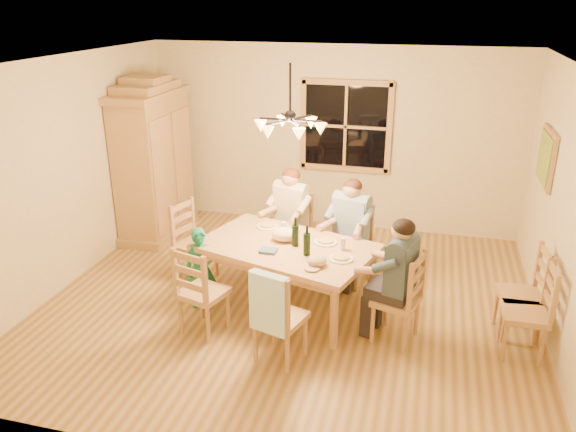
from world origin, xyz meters
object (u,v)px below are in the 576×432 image
(dining_table, at_px, (286,253))
(wine_bottle_b, at_px, (307,240))
(adult_plaid_man, at_px, (351,219))
(chair_spare_front, at_px, (522,327))
(chair_far_left, at_px, (291,245))
(armoire, at_px, (154,164))
(chair_end_right, at_px, (395,313))
(adult_woman, at_px, (291,206))
(chair_near_left, at_px, (204,305))
(chair_near_right, at_px, (280,331))
(adult_slate_man, at_px, (399,265))
(child, at_px, (201,269))
(chair_far_right, at_px, (349,260))
(chandelier, at_px, (290,125))
(chair_end_left, at_px, (197,256))
(chair_spare_back, at_px, (518,309))
(wine_bottle_a, at_px, (295,232))

(dining_table, distance_m, wine_bottle_b, 0.42)
(adult_plaid_man, relative_size, chair_spare_front, 0.88)
(dining_table, distance_m, adult_plaid_man, 0.97)
(dining_table, distance_m, chair_far_left, 1.06)
(armoire, bearing_deg, chair_spare_front, -21.65)
(chair_end_right, xyz_separation_m, chair_spare_front, (1.22, 0.05, 0.00))
(dining_table, bearing_deg, adult_woman, 101.59)
(chair_near_left, bearing_deg, armoire, 142.39)
(armoire, xyz_separation_m, adult_woman, (2.20, -0.64, -0.22))
(chair_near_right, xyz_separation_m, adult_slate_man, (1.05, 0.62, 0.54))
(wine_bottle_b, distance_m, child, 1.27)
(chair_near_right, bearing_deg, adult_slate_man, 46.74)
(chair_far_left, xyz_separation_m, chair_far_right, (0.80, -0.23, 0.00))
(dining_table, xyz_separation_m, adult_plaid_man, (0.60, 0.75, 0.18))
(dining_table, height_order, chair_spare_front, chair_spare_front)
(dining_table, xyz_separation_m, child, (-0.91, -0.27, -0.18))
(adult_woman, relative_size, chair_spare_front, 0.88)
(chandelier, xyz_separation_m, child, (-0.93, -0.36, -1.60))
(chair_end_right, xyz_separation_m, adult_woman, (-1.45, 1.35, 0.54))
(chair_far_right, bearing_deg, dining_table, 67.62)
(chair_far_left, bearing_deg, chair_end_left, 46.74)
(adult_plaid_man, bearing_deg, chair_far_left, -0.00)
(chair_spare_back, bearing_deg, chair_end_right, 100.13)
(dining_table, xyz_separation_m, adult_slate_man, (1.25, -0.37, 0.18))
(chair_far_left, bearing_deg, wine_bottle_b, 128.45)
(chair_far_left, distance_m, chair_near_left, 1.77)
(chair_far_left, relative_size, child, 1.03)
(child, relative_size, chair_spare_front, 0.97)
(chair_far_left, relative_size, chair_spare_front, 1.00)
(chandelier, distance_m, chair_spare_front, 3.05)
(chandelier, bearing_deg, wine_bottle_b, -47.91)
(armoire, xyz_separation_m, chair_spare_front, (4.87, -1.93, -0.75))
(chair_end_left, bearing_deg, wine_bottle_b, 86.35)
(adult_woman, bearing_deg, child, 76.64)
(wine_bottle_a, distance_m, chair_spare_back, 2.45)
(adult_plaid_man, xyz_separation_m, adult_slate_man, (0.65, -1.11, 0.00))
(child, bearing_deg, wine_bottle_b, -13.01)
(chair_far_left, bearing_deg, wine_bottle_a, 123.54)
(adult_slate_man, bearing_deg, child, 103.70)
(armoire, height_order, wine_bottle_b, armoire)
(chair_near_right, bearing_deg, chair_end_right, 46.74)
(chair_far_left, bearing_deg, chair_spare_front, 170.41)
(chandelier, bearing_deg, chair_far_right, 48.41)
(adult_woman, bearing_deg, chair_near_right, 117.90)
(armoire, relative_size, adult_slate_man, 2.63)
(chair_far_left, relative_size, adult_slate_man, 1.13)
(wine_bottle_a, bearing_deg, chair_end_left, 165.04)
(chair_end_right, bearing_deg, chair_spare_front, -71.28)
(chair_end_left, distance_m, chair_spare_back, 3.73)
(chair_near_right, distance_m, wine_bottle_b, 1.01)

